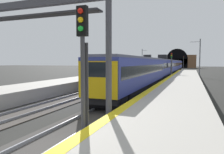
{
  "coord_description": "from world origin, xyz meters",
  "views": [
    {
      "loc": [
        -6.15,
        -5.43,
        3.34
      ],
      "look_at": [
        12.15,
        1.46,
        1.94
      ],
      "focal_mm": 34.12,
      "sensor_mm": 36.0,
      "label": 1
    }
  ],
  "objects_px": {
    "railway_signal_near": "(83,66)",
    "railway_signal_mid": "(171,63)",
    "catenary_mast_far": "(142,60)",
    "train_main_approaching": "(168,67)",
    "railway_signal_far": "(183,61)",
    "train_adjacent_platform": "(137,67)",
    "catenary_mast_near": "(200,58)",
    "overhead_signal_gantry": "(33,31)"
  },
  "relations": [
    {
      "from": "train_adjacent_platform",
      "to": "railway_signal_mid",
      "type": "bearing_deg",
      "value": 93.91
    },
    {
      "from": "train_main_approaching",
      "to": "catenary_mast_far",
      "type": "xyz_separation_m",
      "value": [
        23.7,
        11.59,
        1.88
      ]
    },
    {
      "from": "catenary_mast_far",
      "to": "train_main_approaching",
      "type": "bearing_deg",
      "value": -153.93
    },
    {
      "from": "train_adjacent_platform",
      "to": "railway_signal_near",
      "type": "xyz_separation_m",
      "value": [
        -34.36,
        -6.48,
        0.84
      ]
    },
    {
      "from": "train_adjacent_platform",
      "to": "catenary_mast_far",
      "type": "relative_size",
      "value": 4.92
    },
    {
      "from": "railway_signal_mid",
      "to": "catenary_mast_far",
      "type": "distance_m",
      "value": 37.41
    },
    {
      "from": "train_main_approaching",
      "to": "train_adjacent_platform",
      "type": "relative_size",
      "value": 2.08
    },
    {
      "from": "overhead_signal_gantry",
      "to": "train_adjacent_platform",
      "type": "bearing_deg",
      "value": 4.18
    },
    {
      "from": "railway_signal_far",
      "to": "railway_signal_near",
      "type": "bearing_deg",
      "value": 0.0
    },
    {
      "from": "railway_signal_near",
      "to": "catenary_mast_near",
      "type": "distance_m",
      "value": 42.39
    },
    {
      "from": "train_adjacent_platform",
      "to": "catenary_mast_near",
      "type": "bearing_deg",
      "value": 124.34
    },
    {
      "from": "catenary_mast_near",
      "to": "catenary_mast_far",
      "type": "distance_m",
      "value": 33.19
    },
    {
      "from": "railway_signal_mid",
      "to": "railway_signal_far",
      "type": "relative_size",
      "value": 0.85
    },
    {
      "from": "catenary_mast_near",
      "to": "train_main_approaching",
      "type": "bearing_deg",
      "value": 60.7
    },
    {
      "from": "railway_signal_mid",
      "to": "railway_signal_far",
      "type": "height_order",
      "value": "railway_signal_far"
    },
    {
      "from": "railway_signal_near",
      "to": "catenary_mast_far",
      "type": "height_order",
      "value": "catenary_mast_far"
    },
    {
      "from": "railway_signal_near",
      "to": "overhead_signal_gantry",
      "type": "xyz_separation_m",
      "value": [
        2.28,
        4.13,
        1.75
      ]
    },
    {
      "from": "train_main_approaching",
      "to": "railway_signal_near",
      "type": "relative_size",
      "value": 15.44
    },
    {
      "from": "railway_signal_far",
      "to": "catenary_mast_near",
      "type": "xyz_separation_m",
      "value": [
        -51.3,
        -5.11,
        0.64
      ]
    },
    {
      "from": "overhead_signal_gantry",
      "to": "catenary_mast_far",
      "type": "height_order",
      "value": "catenary_mast_far"
    },
    {
      "from": "railway_signal_near",
      "to": "railway_signal_mid",
      "type": "distance_m",
      "value": 34.72
    },
    {
      "from": "catenary_mast_near",
      "to": "catenary_mast_far",
      "type": "bearing_deg",
      "value": 33.84
    },
    {
      "from": "train_adjacent_platform",
      "to": "catenary_mast_near",
      "type": "height_order",
      "value": "catenary_mast_near"
    },
    {
      "from": "railway_signal_far",
      "to": "catenary_mast_near",
      "type": "relative_size",
      "value": 0.73
    },
    {
      "from": "railway_signal_far",
      "to": "catenary_mast_near",
      "type": "distance_m",
      "value": 51.56
    },
    {
      "from": "train_adjacent_platform",
      "to": "railway_signal_far",
      "type": "relative_size",
      "value": 6.61
    },
    {
      "from": "catenary_mast_far",
      "to": "catenary_mast_near",
      "type": "bearing_deg",
      "value": -146.16
    },
    {
      "from": "train_main_approaching",
      "to": "railway_signal_mid",
      "type": "relative_size",
      "value": 16.17
    },
    {
      "from": "train_main_approaching",
      "to": "railway_signal_far",
      "type": "distance_m",
      "value": 47.49
    },
    {
      "from": "train_main_approaching",
      "to": "railway_signal_far",
      "type": "relative_size",
      "value": 13.74
    },
    {
      "from": "train_adjacent_platform",
      "to": "overhead_signal_gantry",
      "type": "height_order",
      "value": "overhead_signal_gantry"
    },
    {
      "from": "train_adjacent_platform",
      "to": "catenary_mast_near",
      "type": "distance_m",
      "value": 14.04
    },
    {
      "from": "catenary_mast_near",
      "to": "catenary_mast_far",
      "type": "xyz_separation_m",
      "value": [
        27.57,
        18.49,
        -0.11
      ]
    },
    {
      "from": "railway_signal_mid",
      "to": "overhead_signal_gantry",
      "type": "xyz_separation_m",
      "value": [
        -32.44,
        4.13,
        1.89
      ]
    },
    {
      "from": "train_main_approaching",
      "to": "railway_signal_near",
      "type": "height_order",
      "value": "railway_signal_near"
    },
    {
      "from": "train_main_approaching",
      "to": "train_adjacent_platform",
      "type": "xyz_separation_m",
      "value": [
        -11.58,
        4.69,
        0.15
      ]
    },
    {
      "from": "railway_signal_near",
      "to": "railway_signal_far",
      "type": "xyz_separation_m",
      "value": [
        93.38,
        0.0,
        0.36
      ]
    },
    {
      "from": "catenary_mast_near",
      "to": "railway_signal_mid",
      "type": "bearing_deg",
      "value": 145.19
    },
    {
      "from": "railway_signal_mid",
      "to": "overhead_signal_gantry",
      "type": "distance_m",
      "value": 32.76
    },
    {
      "from": "railway_signal_near",
      "to": "railway_signal_mid",
      "type": "relative_size",
      "value": 1.05
    },
    {
      "from": "railway_signal_near",
      "to": "overhead_signal_gantry",
      "type": "relative_size",
      "value": 0.61
    },
    {
      "from": "railway_signal_mid",
      "to": "railway_signal_far",
      "type": "xyz_separation_m",
      "value": [
        58.65,
        0.0,
        0.49
      ]
    }
  ]
}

